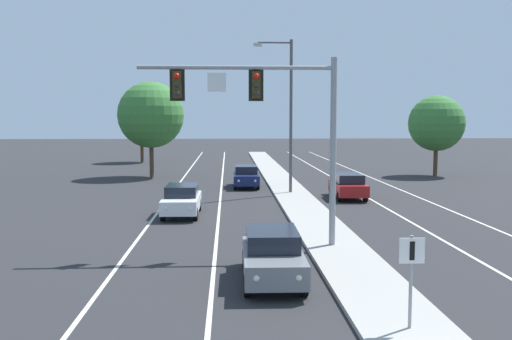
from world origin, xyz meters
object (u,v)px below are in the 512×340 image
(street_lamp_median, at_px, (288,107))
(tree_far_left_b, at_px, (151,115))
(median_sign_post, at_px, (411,268))
(car_oncoming_grey, at_px, (272,255))
(car_receding_red, at_px, (348,186))
(car_oncoming_navy, at_px, (246,176))
(car_oncoming_white, at_px, (182,200))
(tree_far_left_c, at_px, (141,123))
(overhead_signal_mast, at_px, (271,111))
(tree_far_right_b, at_px, (437,123))

(street_lamp_median, relative_size, tree_far_left_b, 1.23)
(median_sign_post, relative_size, car_oncoming_grey, 0.49)
(car_receding_red, bearing_deg, car_oncoming_navy, 135.69)
(car_oncoming_white, relative_size, car_receding_red, 1.00)
(car_receding_red, xyz_separation_m, tree_far_left_c, (-17.42, 29.97, 3.70))
(overhead_signal_mast, distance_m, car_oncoming_navy, 20.10)
(car_oncoming_grey, bearing_deg, street_lamp_median, 82.61)
(car_oncoming_white, bearing_deg, car_oncoming_navy, 72.42)
(tree_far_left_b, bearing_deg, tree_far_left_c, 101.37)
(overhead_signal_mast, relative_size, car_oncoming_grey, 1.68)
(overhead_signal_mast, bearing_deg, tree_far_left_b, 106.84)
(street_lamp_median, xyz_separation_m, tree_far_right_b, (14.31, 11.41, -1.20))
(overhead_signal_mast, height_order, tree_far_right_b, overhead_signal_mast)
(tree_far_left_c, xyz_separation_m, tree_far_left_b, (3.31, -16.47, 0.80))
(median_sign_post, height_order, car_oncoming_navy, median_sign_post)
(overhead_signal_mast, bearing_deg, median_sign_post, -73.30)
(median_sign_post, xyz_separation_m, street_lamp_median, (-0.31, 24.30, 4.21))
(median_sign_post, height_order, tree_far_left_c, tree_far_left_c)
(overhead_signal_mast, bearing_deg, car_receding_red, 66.26)
(median_sign_post, bearing_deg, overhead_signal_mast, 106.70)
(car_oncoming_grey, bearing_deg, car_oncoming_white, 107.49)
(car_oncoming_grey, xyz_separation_m, car_oncoming_white, (-3.78, 11.99, 0.00))
(street_lamp_median, bearing_deg, car_receding_red, -29.85)
(overhead_signal_mast, relative_size, car_oncoming_white, 1.68)
(median_sign_post, bearing_deg, car_oncoming_grey, 122.48)
(car_oncoming_grey, bearing_deg, overhead_signal_mast, 86.42)
(car_oncoming_grey, height_order, tree_far_left_b, tree_far_left_b)
(median_sign_post, height_order, street_lamp_median, street_lamp_median)
(median_sign_post, height_order, tree_far_left_b, tree_far_left_b)
(overhead_signal_mast, xyz_separation_m, car_oncoming_white, (-4.04, 7.79, -4.52))
(street_lamp_median, height_order, car_oncoming_navy, street_lamp_median)
(street_lamp_median, height_order, tree_far_left_b, street_lamp_median)
(car_oncoming_navy, relative_size, car_receding_red, 0.99)
(car_receding_red, relative_size, tree_far_right_b, 0.64)
(tree_far_right_b, bearing_deg, car_oncoming_white, -137.10)
(median_sign_post, height_order, car_oncoming_white, median_sign_post)
(car_receding_red, bearing_deg, tree_far_left_c, 120.16)
(tree_far_right_b, bearing_deg, street_lamp_median, -141.44)
(street_lamp_median, height_order, tree_far_left_c, street_lamp_median)
(tree_far_right_b, bearing_deg, tree_far_left_c, 149.60)
(street_lamp_median, bearing_deg, car_oncoming_navy, 123.06)
(car_oncoming_white, xyz_separation_m, tree_far_left_b, (-4.13, 19.20, 4.50))
(median_sign_post, xyz_separation_m, car_oncoming_white, (-6.66, 16.52, -0.77))
(median_sign_post, distance_m, car_receding_red, 22.48)
(street_lamp_median, bearing_deg, car_oncoming_white, -129.18)
(tree_far_left_c, bearing_deg, overhead_signal_mast, -75.20)
(median_sign_post, relative_size, tree_far_left_b, 0.27)
(car_oncoming_grey, relative_size, car_oncoming_white, 1.00)
(median_sign_post, xyz_separation_m, car_oncoming_navy, (-2.92, 28.31, -0.77))
(overhead_signal_mast, xyz_separation_m, tree_far_left_b, (-8.17, 26.99, -0.02))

